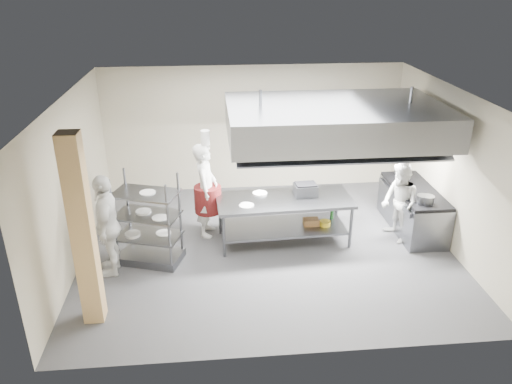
{
  "coord_description": "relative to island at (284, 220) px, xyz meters",
  "views": [
    {
      "loc": [
        -1.01,
        -8.41,
        4.94
      ],
      "look_at": [
        -0.2,
        0.2,
        1.1
      ],
      "focal_mm": 35.0,
      "sensor_mm": 36.0,
      "label": 1
    }
  ],
  "objects": [
    {
      "name": "island_worktop",
      "position": [
        0.0,
        0.0,
        0.42
      ],
      "size": [
        2.66,
        1.21,
        0.06
      ],
      "primitive_type": "cube",
      "rotation": [
        0.0,
        0.0,
        0.05
      ],
      "color": "slate",
      "rests_on": "island"
    },
    {
      "name": "chef_head",
      "position": [
        -1.51,
        0.44,
        0.51
      ],
      "size": [
        0.55,
        0.76,
        1.93
      ],
      "primitive_type": "imported",
      "rotation": [
        0.0,
        0.0,
        1.44
      ],
      "color": "silver",
      "rests_on": "floor"
    },
    {
      "name": "plate_stack",
      "position": [
        -2.56,
        -0.52,
        0.09
      ],
      "size": [
        0.28,
        0.28,
        0.05
      ],
      "primitive_type": "cylinder",
      "color": "white",
      "rests_on": "pass_rack"
    },
    {
      "name": "chef_plating",
      "position": [
        -3.2,
        -0.83,
        0.48
      ],
      "size": [
        0.48,
        1.1,
        1.86
      ],
      "primitive_type": "imported",
      "rotation": [
        0.0,
        0.0,
        -1.54
      ],
      "color": "silver",
      "rests_on": "floor"
    },
    {
      "name": "hood_strip_b",
      "position": [
        1.85,
        0.15,
        1.62
      ],
      "size": [
        1.6,
        0.12,
        0.04
      ],
      "primitive_type": "cube",
      "color": "white",
      "rests_on": "exhaust_hood"
    },
    {
      "name": "stockpot",
      "position": [
        2.59,
        -0.41,
        0.52
      ],
      "size": [
        0.22,
        0.22,
        0.16
      ],
      "primitive_type": "cylinder",
      "color": "gray",
      "rests_on": "range_top"
    },
    {
      "name": "griddle",
      "position": [
        0.44,
        0.14,
        0.56
      ],
      "size": [
        0.46,
        0.37,
        0.22
      ],
      "primitive_type": "cube",
      "rotation": [
        0.0,
        0.0,
        0.06
      ],
      "color": "slate",
      "rests_on": "island_worktop"
    },
    {
      "name": "pass_rack",
      "position": [
        -2.56,
        -0.52,
        0.39
      ],
      "size": [
        1.27,
        0.97,
        1.69
      ],
      "primitive_type": null,
      "rotation": [
        0.0,
        0.0,
        -0.31
      ],
      "color": "slate",
      "rests_on": "floor"
    },
    {
      "name": "wall_back",
      "position": [
        -0.35,
        2.75,
        1.04
      ],
      "size": [
        7.0,
        0.0,
        7.0
      ],
      "primitive_type": "plane",
      "rotation": [
        1.57,
        0.0,
        0.0
      ],
      "color": "#B1A78C",
      "rests_on": "ground"
    },
    {
      "name": "wall_left",
      "position": [
        -3.85,
        -0.25,
        1.04
      ],
      "size": [
        0.0,
        6.0,
        6.0
      ],
      "primitive_type": "plane",
      "rotation": [
        1.57,
        0.0,
        1.57
      ],
      "color": "#B1A78C",
      "rests_on": "ground"
    },
    {
      "name": "range_top",
      "position": [
        2.73,
        0.25,
        0.41
      ],
      "size": [
        0.78,
        1.96,
        0.06
      ],
      "primitive_type": "cube",
      "color": "black",
      "rests_on": "cooking_range"
    },
    {
      "name": "column",
      "position": [
        -3.25,
        -2.15,
        1.04
      ],
      "size": [
        0.3,
        0.3,
        3.0
      ],
      "primitive_type": "cube",
      "color": "tan",
      "rests_on": "floor"
    },
    {
      "name": "wall_shelf",
      "position": [
        1.45,
        2.59,
        1.04
      ],
      "size": [
        1.5,
        0.28,
        0.04
      ],
      "primitive_type": "cube",
      "color": "slate",
      "rests_on": "wall_back"
    },
    {
      "name": "ceiling",
      "position": [
        -0.35,
        -0.25,
        2.54
      ],
      "size": [
        7.0,
        7.0,
        0.0
      ],
      "primitive_type": "plane",
      "rotation": [
        3.14,
        0.0,
        0.0
      ],
      "color": "silver",
      "rests_on": "wall_back"
    },
    {
      "name": "island_undershelf",
      "position": [
        0.0,
        0.0,
        -0.16
      ],
      "size": [
        2.44,
        1.09,
        0.04
      ],
      "primitive_type": "cube",
      "rotation": [
        0.0,
        0.0,
        0.05
      ],
      "color": "slate",
      "rests_on": "island"
    },
    {
      "name": "chef_line",
      "position": [
        2.25,
        -0.18,
        0.35
      ],
      "size": [
        0.73,
        0.87,
        1.6
      ],
      "primitive_type": "imported",
      "rotation": [
        0.0,
        0.0,
        -1.39
      ],
      "color": "silver",
      "rests_on": "floor"
    },
    {
      "name": "exhaust_hood",
      "position": [
        0.95,
        0.15,
        1.94
      ],
      "size": [
        4.0,
        2.5,
        0.6
      ],
      "primitive_type": "cube",
      "color": "slate",
      "rests_on": "ceiling"
    },
    {
      "name": "wall_right",
      "position": [
        3.15,
        -0.25,
        1.04
      ],
      "size": [
        0.0,
        6.0,
        6.0
      ],
      "primitive_type": "plane",
      "rotation": [
        1.57,
        0.0,
        -1.57
      ],
      "color": "#B1A78C",
      "rests_on": "ground"
    },
    {
      "name": "hood_strip_a",
      "position": [
        0.05,
        0.15,
        1.62
      ],
      "size": [
        1.6,
        0.12,
        0.04
      ],
      "primitive_type": "cube",
      "color": "white",
      "rests_on": "exhaust_hood"
    },
    {
      "name": "island",
      "position": [
        0.0,
        0.0,
        0.0
      ],
      "size": [
        2.66,
        1.21,
        0.91
      ],
      "primitive_type": null,
      "rotation": [
        0.0,
        0.0,
        0.05
      ],
      "color": "slate",
      "rests_on": "floor"
    },
    {
      "name": "floor",
      "position": [
        -0.35,
        -0.25,
        -0.46
      ],
      "size": [
        7.0,
        7.0,
        0.0
      ],
      "primitive_type": "plane",
      "color": "#38383B",
      "rests_on": "ground"
    },
    {
      "name": "cooking_range",
      "position": [
        2.73,
        0.25,
        -0.04
      ],
      "size": [
        0.8,
        2.0,
        0.84
      ],
      "primitive_type": "cube",
      "color": "slate",
      "rests_on": "floor"
    },
    {
      "name": "wicker_basket",
      "position": [
        0.55,
        -0.01,
        -0.07
      ],
      "size": [
        0.3,
        0.21,
        0.13
      ],
      "primitive_type": "cube",
      "rotation": [
        0.0,
        0.0,
        0.0
      ],
      "color": "brown",
      "rests_on": "island_undershelf"
    }
  ]
}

